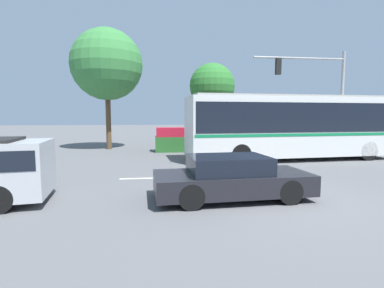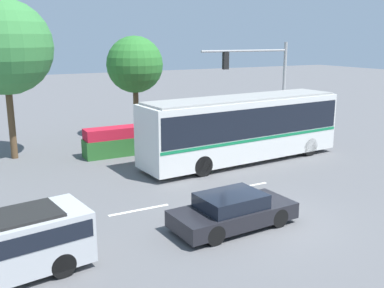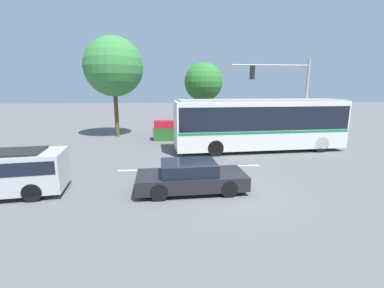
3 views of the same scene
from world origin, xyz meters
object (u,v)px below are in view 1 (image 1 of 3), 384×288
Objects in this scene: sedan_foreground at (231,178)px; street_tree_left at (107,65)px; traffic_light_pole at (321,87)px; city_bus at (292,124)px; street_tree_centre at (212,86)px.

sedan_foreground is 15.14m from street_tree_left.
traffic_light_pole is 0.73× the size of street_tree_left.
city_bus is 12.86m from street_tree_left.
sedan_foreground is 0.72× the size of traffic_light_pole.
street_tree_left reaches higher than street_tree_centre.
street_tree_centre is (-2.75, 8.11, 2.74)m from city_bus.
sedan_foreground is 11.76m from traffic_light_pole.
city_bus is 2.57× the size of sedan_foreground.
city_bus is at bearing -30.83° from street_tree_left.
street_tree_left is 1.28× the size of street_tree_centre.
street_tree_left is at bearing 109.36° from sedan_foreground.
traffic_light_pole reaches higher than city_bus.
street_tree_left reaches higher than sedan_foreground.
street_tree_centre is (-5.20, 6.66, 0.62)m from traffic_light_pole.
street_tree_centre reaches higher than city_bus.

